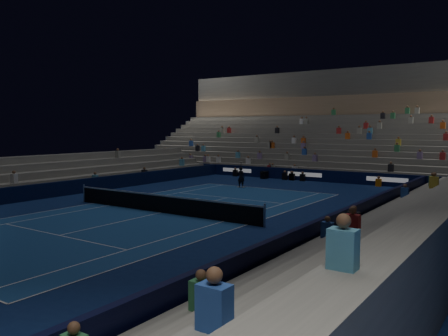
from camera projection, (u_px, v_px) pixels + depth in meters
ground at (161, 213)px, 24.71m from camera, size 90.00×90.00×0.00m
court_surface at (161, 213)px, 24.70m from camera, size 10.97×23.77×0.01m
sponsor_barrier_far at (305, 175)px, 39.85m from camera, size 44.00×0.25×1.00m
sponsor_barrier_east at (333, 225)px, 19.18m from camera, size 0.25×37.00×1.00m
sponsor_barrier_west at (52, 190)px, 30.14m from camera, size 0.25×37.00×1.00m
grandstand_main at (344, 140)px, 47.31m from camera, size 44.00×15.20×11.20m
grandstand_east at (422, 225)px, 17.19m from camera, size 5.00×37.00×2.50m
grandstand_west at (21, 180)px, 32.06m from camera, size 5.00×37.00×2.50m
tennis_net at (161, 204)px, 24.66m from camera, size 12.90×0.10×1.10m
tennis_player at (241, 177)px, 35.10m from camera, size 0.63×0.46×1.62m
broadcast_camera at (264, 175)px, 41.33m from camera, size 0.55×0.99×0.68m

